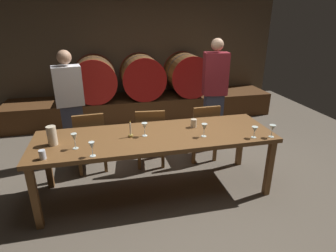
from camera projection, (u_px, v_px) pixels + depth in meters
ground_plane at (172, 180)px, 3.77m from camera, size 7.91×7.91×0.00m
back_wall at (138, 50)px, 6.04m from camera, size 6.09×0.24×2.71m
barrel_shelf at (144, 107)px, 5.96m from camera, size 5.48×0.90×0.48m
wine_barrel_left at (94, 79)px, 5.51m from camera, size 0.86×0.87×0.86m
wine_barrel_center at (142, 76)px, 5.71m from camera, size 0.86×0.87×0.86m
wine_barrel_right at (187, 74)px, 5.92m from camera, size 0.86×0.87×0.86m
dining_table at (156, 140)px, 3.28m from camera, size 2.79×0.88×0.77m
chair_left at (90, 139)px, 3.82m from camera, size 0.43×0.43×0.88m
chair_center at (150, 135)px, 3.96m from camera, size 0.44×0.44×0.88m
chair_right at (203, 130)px, 4.13m from camera, size 0.42×0.42×0.88m
guest_left at (71, 108)px, 3.99m from camera, size 0.41×0.30×1.65m
guest_right at (214, 92)px, 4.55m from camera, size 0.41×0.30×1.75m
candle_center at (131, 132)px, 3.19m from camera, size 0.05×0.05×0.20m
pitcher at (52, 136)px, 2.98m from camera, size 0.10×0.10×0.21m
wine_glass_far_left at (74, 138)px, 2.88m from camera, size 0.06×0.06×0.17m
wine_glass_left at (92, 146)px, 2.73m from camera, size 0.06×0.06×0.15m
wine_glass_center_left at (145, 127)px, 3.19m from camera, size 0.07×0.07×0.16m
wine_glass_center_right at (204, 128)px, 3.18m from camera, size 0.07×0.07×0.16m
wine_glass_right at (255, 130)px, 3.15m from camera, size 0.07×0.07×0.13m
wine_glass_far_right at (272, 128)px, 3.17m from camera, size 0.07×0.07×0.15m
cup_left at (42, 155)px, 2.70m from camera, size 0.06×0.06×0.09m
cup_right at (194, 123)px, 3.47m from camera, size 0.07×0.07×0.10m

